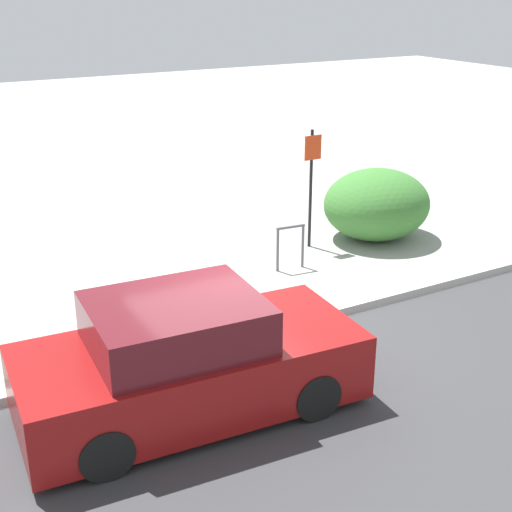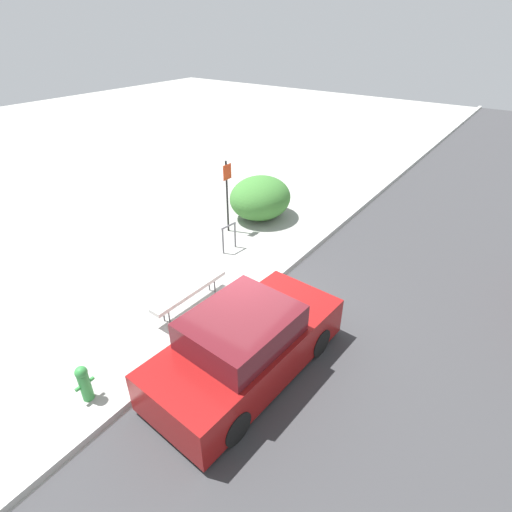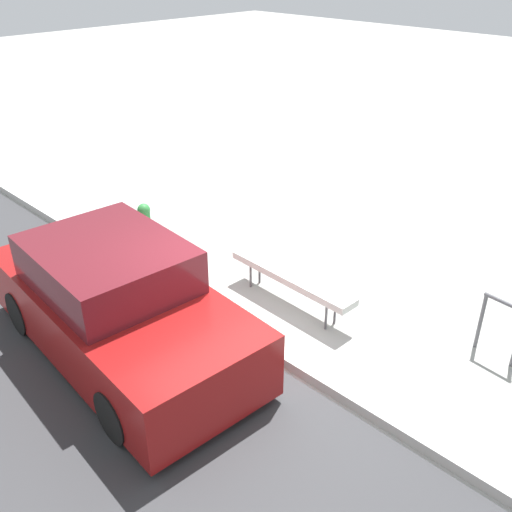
{
  "view_description": "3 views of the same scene",
  "coord_description": "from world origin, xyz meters",
  "views": [
    {
      "loc": [
        -4.25,
        -8.11,
        4.91
      ],
      "look_at": [
        0.54,
        0.32,
        1.12
      ],
      "focal_mm": 50.0,
      "sensor_mm": 36.0,
      "label": 1
    },
    {
      "loc": [
        -5.67,
        -4.64,
        5.94
      ],
      "look_at": [
        0.86,
        0.05,
        1.1
      ],
      "focal_mm": 28.0,
      "sensor_mm": 36.0,
      "label": 2
    },
    {
      "loc": [
        4.08,
        -4.26,
        4.61
      ],
      "look_at": [
        -0.71,
        0.57,
        0.88
      ],
      "focal_mm": 40.0,
      "sensor_mm": 36.0,
      "label": 3
    }
  ],
  "objects": [
    {
      "name": "ground_plane",
      "position": [
        0.0,
        0.0,
        0.0
      ],
      "size": [
        60.0,
        60.0,
        0.0
      ],
      "primitive_type": "plane",
      "color": "#9E9E99"
    },
    {
      "name": "curb",
      "position": [
        0.0,
        0.0,
        0.07
      ],
      "size": [
        60.0,
        0.2,
        0.13
      ],
      "color": "#B7B7B2",
      "rests_on": "ground_plane"
    },
    {
      "name": "bench",
      "position": [
        -0.45,
        1.02,
        0.45
      ],
      "size": [
        2.14,
        0.41,
        0.51
      ],
      "rotation": [
        0.0,
        0.0,
        -0.03
      ],
      "color": "#515156",
      "rests_on": "ground_plane"
    },
    {
      "name": "bike_rack",
      "position": [
        2.17,
        1.95,
        0.5
      ],
      "size": [
        0.55,
        0.1,
        0.83
      ],
      "rotation": [
        0.0,
        0.0,
        -0.1
      ],
      "color": "#515156",
      "rests_on": "ground_plane"
    },
    {
      "name": "sign_post",
      "position": [
        3.12,
        2.75,
        1.38
      ],
      "size": [
        0.36,
        0.08,
        2.3
      ],
      "color": "black",
      "rests_on": "ground_plane"
    },
    {
      "name": "shrub_hedge",
      "position": [
        4.56,
        2.52,
        0.7
      ],
      "size": [
        2.18,
        1.97,
        1.41
      ],
      "color": "#3D7A33",
      "rests_on": "ground_plane"
    },
    {
      "name": "parked_car_near",
      "position": [
        -1.3,
        -1.28,
        0.67
      ],
      "size": [
        4.18,
        2.03,
        1.48
      ],
      "rotation": [
        0.0,
        0.0,
        -0.07
      ],
      "color": "black",
      "rests_on": "ground_plane"
    }
  ]
}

